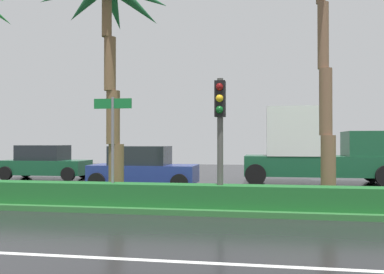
{
  "coord_description": "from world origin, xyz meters",
  "views": [
    {
      "loc": [
        4.39,
        -4.51,
        1.91
      ],
      "look_at": [
        1.36,
        13.25,
        2.1
      ],
      "focal_mm": 39.16,
      "sensor_mm": 36.0,
      "label": 1
    }
  ],
  "objects_px": {
    "traffic_signal_median_right": "(220,118)",
    "car_in_traffic_second": "(45,163)",
    "car_in_traffic_third": "(143,168)",
    "box_truck_lead": "(314,149)",
    "palm_tree_centre_left": "(109,13)",
    "street_name_sign": "(113,135)"
  },
  "relations": [
    {
      "from": "traffic_signal_median_right",
      "to": "car_in_traffic_second",
      "type": "relative_size",
      "value": 0.8
    },
    {
      "from": "car_in_traffic_third",
      "to": "box_truck_lead",
      "type": "height_order",
      "value": "box_truck_lead"
    },
    {
      "from": "palm_tree_centre_left",
      "to": "traffic_signal_median_right",
      "type": "relative_size",
      "value": 2.11
    },
    {
      "from": "car_in_traffic_third",
      "to": "car_in_traffic_second",
      "type": "bearing_deg",
      "value": 151.95
    },
    {
      "from": "traffic_signal_median_right",
      "to": "box_truck_lead",
      "type": "distance_m",
      "value": 9.3
    },
    {
      "from": "palm_tree_centre_left",
      "to": "traffic_signal_median_right",
      "type": "xyz_separation_m",
      "value": [
        3.63,
        -1.31,
        -3.41
      ]
    },
    {
      "from": "box_truck_lead",
      "to": "traffic_signal_median_right",
      "type": "bearing_deg",
      "value": -111.71
    },
    {
      "from": "palm_tree_centre_left",
      "to": "box_truck_lead",
      "type": "distance_m",
      "value": 11.05
    },
    {
      "from": "palm_tree_centre_left",
      "to": "street_name_sign",
      "type": "height_order",
      "value": "palm_tree_centre_left"
    },
    {
      "from": "street_name_sign",
      "to": "car_in_traffic_third",
      "type": "height_order",
      "value": "street_name_sign"
    },
    {
      "from": "car_in_traffic_second",
      "to": "box_truck_lead",
      "type": "xyz_separation_m",
      "value": [
        13.24,
        -0.01,
        0.72
      ]
    },
    {
      "from": "car_in_traffic_third",
      "to": "box_truck_lead",
      "type": "distance_m",
      "value": 7.87
    },
    {
      "from": "street_name_sign",
      "to": "box_truck_lead",
      "type": "xyz_separation_m",
      "value": [
        6.44,
        8.56,
        -0.53
      ]
    },
    {
      "from": "car_in_traffic_second",
      "to": "box_truck_lead",
      "type": "height_order",
      "value": "box_truck_lead"
    },
    {
      "from": "street_name_sign",
      "to": "box_truck_lead",
      "type": "distance_m",
      "value": 10.72
    },
    {
      "from": "car_in_traffic_second",
      "to": "car_in_traffic_third",
      "type": "bearing_deg",
      "value": -28.05
    },
    {
      "from": "palm_tree_centre_left",
      "to": "traffic_signal_median_right",
      "type": "height_order",
      "value": "palm_tree_centre_left"
    },
    {
      "from": "traffic_signal_median_right",
      "to": "palm_tree_centre_left",
      "type": "bearing_deg",
      "value": 160.19
    },
    {
      "from": "palm_tree_centre_left",
      "to": "street_name_sign",
      "type": "relative_size",
      "value": 2.42
    },
    {
      "from": "car_in_traffic_second",
      "to": "palm_tree_centre_left",
      "type": "bearing_deg",
      "value": -49.68
    },
    {
      "from": "street_name_sign",
      "to": "car_in_traffic_third",
      "type": "xyz_separation_m",
      "value": [
        -0.69,
        5.3,
        -1.25
      ]
    },
    {
      "from": "car_in_traffic_third",
      "to": "street_name_sign",
      "type": "bearing_deg",
      "value": -82.64
    }
  ]
}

